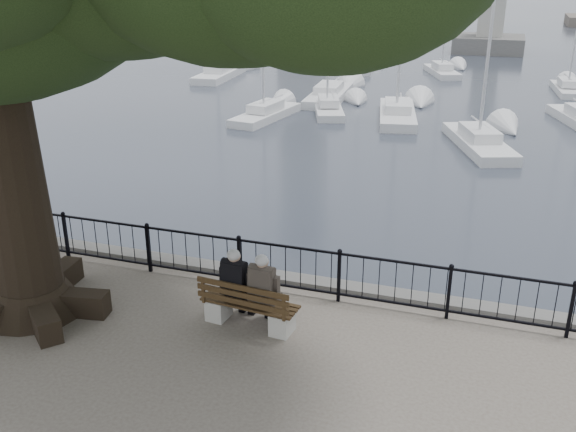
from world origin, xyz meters
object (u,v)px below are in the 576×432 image
at_px(bench, 249,310).
at_px(person_left, 239,287).
at_px(person_right, 266,293).
at_px(lion_monument, 491,26).

distance_m(bench, person_left, 0.43).
bearing_deg(person_right, bench, -166.52).
relative_size(bench, person_left, 1.22).
relative_size(bench, person_right, 1.22).
distance_m(person_right, lion_monument, 48.78).
height_order(person_left, lion_monument, lion_monument).
bearing_deg(lion_monument, person_left, -92.93).
height_order(bench, person_right, person_right).
relative_size(person_right, lion_monument, 0.17).
bearing_deg(person_left, person_right, -5.48).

